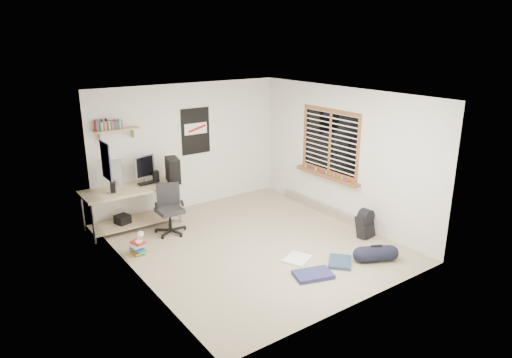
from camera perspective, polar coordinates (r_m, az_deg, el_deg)
floor at (r=7.79m, az=-0.21°, el=-8.13°), size 4.00×4.50×0.01m
ceiling at (r=7.08m, az=-0.24°, el=10.51°), size 4.00×4.50×0.01m
back_wall at (r=9.21m, az=-8.37°, el=4.03°), size 4.00×0.01×2.50m
left_wall at (r=6.45m, az=-14.94°, el=-2.27°), size 0.01×4.50×2.50m
right_wall at (r=8.61m, az=10.75°, el=2.96°), size 0.01×4.50×2.50m
desk at (r=8.61m, az=-15.20°, el=-3.53°), size 1.87×1.37×0.78m
monitor_left at (r=8.26m, az=-17.76°, el=0.11°), size 0.43×0.29×0.47m
monitor_right at (r=8.60m, az=-13.70°, el=0.95°), size 0.39×0.18×0.42m
pc_tower at (r=8.52m, az=-10.36°, el=1.13°), size 0.30×0.47×0.45m
keyboard at (r=8.60m, az=-13.29°, el=-0.41°), size 0.40×0.17×0.02m
speaker_left at (r=8.22m, az=-17.47°, el=-1.03°), size 0.11×0.11×0.17m
speaker_right at (r=8.64m, az=-12.41°, el=0.37°), size 0.11×0.11×0.20m
office_chair at (r=8.15m, az=-10.77°, el=-3.47°), size 0.75×0.75×0.89m
wall_shelf at (r=8.45m, az=-16.96°, el=5.92°), size 0.80×0.22×0.24m
poster_back_wall at (r=9.19m, az=-7.55°, el=5.96°), size 0.62×0.03×0.92m
poster_left_wall at (r=7.48m, az=-18.26°, el=2.15°), size 0.02×0.42×0.60m
window at (r=8.73m, az=9.16°, el=4.60°), size 0.10×1.50×1.26m
baseboard_heater at (r=9.13m, az=8.78°, el=-3.74°), size 0.08×2.50×0.18m
backpack at (r=8.20m, az=13.47°, el=-5.74°), size 0.33×0.28×0.40m
duffel_bag at (r=7.41m, az=14.75°, el=-8.93°), size 0.34×0.34×0.49m
tshirt at (r=7.29m, az=5.17°, el=-9.92°), size 0.51×0.47×0.04m
jeans_a at (r=6.86m, az=7.17°, el=-11.77°), size 0.63×0.50×0.06m
jeans_b at (r=7.27m, az=10.44°, el=-10.18°), size 0.56×0.55×0.06m
book_stack at (r=7.61m, az=-14.58°, el=-8.10°), size 0.43×0.35×0.29m
desk_lamp at (r=7.51m, az=-14.51°, el=-6.54°), size 0.15×0.21×0.19m
subwoofer at (r=8.65m, az=-16.32°, el=-5.15°), size 0.28×0.28×0.26m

